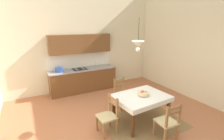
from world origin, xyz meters
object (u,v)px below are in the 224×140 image
(dining_table, at_px, (141,100))
(dining_chair_kitchen_side, at_px, (122,94))
(dining_chair_camera_side, at_px, (168,122))
(dining_chair_tv_side, at_px, (108,116))
(pendant_lamp, at_px, (138,44))
(fruit_bowl, at_px, (143,93))
(kitchen_cabinetry, at_px, (83,70))

(dining_table, relative_size, dining_chair_kitchen_side, 1.55)
(dining_chair_camera_side, bearing_deg, dining_chair_tv_side, 140.49)
(pendant_lamp, bearing_deg, dining_chair_kitchen_side, 84.45)
(fruit_bowl, bearing_deg, pendant_lamp, 143.25)
(fruit_bowl, height_order, pendant_lamp, pendant_lamp)
(fruit_bowl, bearing_deg, dining_chair_tv_side, 179.96)
(kitchen_cabinetry, height_order, fruit_bowl, kitchen_cabinetry)
(dining_chair_camera_side, bearing_deg, pendant_lamp, 99.97)
(dining_chair_camera_side, bearing_deg, dining_table, 94.82)
(dining_chair_tv_side, xyz_separation_m, fruit_bowl, (1.03, -0.00, 0.37))
(dining_chair_tv_side, distance_m, pendant_lamp, 1.88)
(dining_chair_tv_side, bearing_deg, pendant_lamp, 7.23)
(kitchen_cabinetry, height_order, dining_table, kitchen_cabinetry)
(kitchen_cabinetry, bearing_deg, dining_table, -76.99)
(kitchen_cabinetry, distance_m, dining_chair_tv_side, 2.91)
(dining_table, xyz_separation_m, pendant_lamp, (-0.10, 0.10, 1.46))
(kitchen_cabinetry, xyz_separation_m, fruit_bowl, (0.71, -2.87, -0.04))
(dining_chair_camera_side, height_order, fruit_bowl, dining_chair_camera_side)
(pendant_lamp, bearing_deg, dining_table, -44.85)
(dining_chair_kitchen_side, bearing_deg, kitchen_cabinetry, 108.76)
(dining_chair_tv_side, bearing_deg, dining_chair_camera_side, -39.51)
(dining_chair_kitchen_side, xyz_separation_m, dining_chair_tv_side, (-0.97, -0.97, 0.00))
(fruit_bowl, xyz_separation_m, pendant_lamp, (-0.15, 0.11, 1.28))
(kitchen_cabinetry, bearing_deg, dining_chair_tv_side, -96.41)
(dining_chair_kitchen_side, bearing_deg, fruit_bowl, -86.01)
(dining_table, xyz_separation_m, dining_chair_tv_side, (-0.98, -0.01, -0.19))
(dining_chair_camera_side, bearing_deg, fruit_bowl, 91.43)
(dining_chair_kitchen_side, bearing_deg, pendant_lamp, -95.55)
(kitchen_cabinetry, relative_size, pendant_lamp, 3.22)
(dining_chair_camera_side, height_order, dining_chair_kitchen_side, same)
(dining_chair_camera_side, xyz_separation_m, fruit_bowl, (-0.02, 0.87, 0.37))
(dining_table, distance_m, dining_chair_kitchen_side, 0.97)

